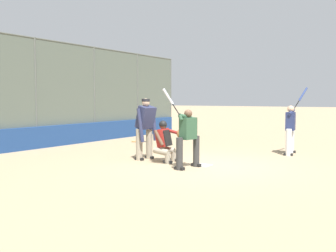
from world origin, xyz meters
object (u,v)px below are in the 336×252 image
(batter_at_plate, at_px, (188,136))
(batter_on_deck, at_px, (291,128))
(fielding_glove_on_dirt, at_px, (167,143))
(umpire_home, at_px, (145,127))
(catcher_behind_plate, at_px, (165,141))
(spare_bat_near_backstop, at_px, (139,142))

(batter_at_plate, bearing_deg, batter_on_deck, 168.98)
(fielding_glove_on_dirt, bearing_deg, batter_at_plate, 38.74)
(batter_on_deck, bearing_deg, umpire_home, 128.15)
(batter_at_plate, bearing_deg, catcher_behind_plate, -107.67)
(batter_on_deck, relative_size, fielding_glove_on_dirt, 6.96)
(batter_on_deck, bearing_deg, catcher_behind_plate, 135.72)
(batter_at_plate, relative_size, fielding_glove_on_dirt, 6.61)
(catcher_behind_plate, relative_size, spare_bat_near_backstop, 1.48)
(umpire_home, xyz_separation_m, batter_on_deck, (-3.49, 3.31, -0.11))
(batter_at_plate, relative_size, spare_bat_near_backstop, 2.58)
(batter_at_plate, bearing_deg, umpire_home, -98.67)
(umpire_home, distance_m, spare_bat_near_backstop, 4.77)
(umpire_home, bearing_deg, fielding_glove_on_dirt, -148.94)
(batter_on_deck, distance_m, spare_bat_near_backstop, 6.34)
(batter_on_deck, xyz_separation_m, fielding_glove_on_dirt, (-0.04, -4.82, -0.81))
(umpire_home, height_order, fielding_glove_on_dirt, umpire_home)
(catcher_behind_plate, relative_size, umpire_home, 0.65)
(umpire_home, height_order, spare_bat_near_backstop, umpire_home)
(catcher_behind_plate, height_order, fielding_glove_on_dirt, catcher_behind_plate)
(catcher_behind_plate, xyz_separation_m, spare_bat_near_backstop, (-3.65, -3.72, -0.59))
(catcher_behind_plate, bearing_deg, batter_at_plate, 55.04)
(umpire_home, bearing_deg, batter_at_plate, 79.81)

